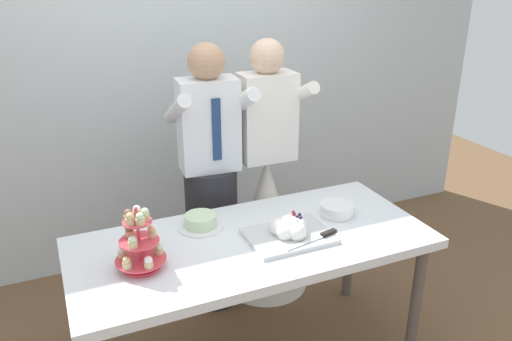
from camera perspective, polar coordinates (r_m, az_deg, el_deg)
name	(u,v)px	position (r m, az deg, el deg)	size (l,w,h in m)	color
rear_wall	(172,59)	(3.60, -9.42, 12.22)	(5.20, 0.10, 2.90)	silver
dessert_table	(252,252)	(2.61, -0.40, -9.07)	(1.80, 0.80, 0.78)	silver
cupcake_stand	(139,244)	(2.34, -12.97, -7.98)	(0.23, 0.23, 0.31)	#D83F4C
main_cake_tray	(290,231)	(2.56, 3.78, -6.78)	(0.43, 0.31, 0.13)	silver
plate_stack	(337,209)	(2.82, 9.07, -4.30)	(0.19, 0.19, 0.07)	white
round_cake	(201,222)	(2.68, -6.23, -5.74)	(0.24, 0.24, 0.07)	white
person_groom	(212,195)	(3.12, -4.98, -2.71)	(0.49, 0.52, 1.66)	#232328
person_bride	(266,207)	(3.32, 1.14, -4.12)	(0.56, 0.56, 1.66)	white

